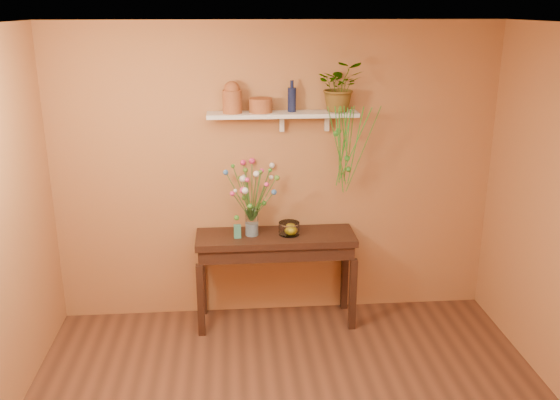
% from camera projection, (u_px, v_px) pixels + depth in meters
% --- Properties ---
extents(room, '(4.04, 4.04, 2.70)m').
position_uv_depth(room, '(302.00, 264.00, 3.57)').
color(room, brown).
rests_on(room, ground).
extents(sideboard, '(1.42, 0.46, 0.86)m').
position_uv_depth(sideboard, '(276.00, 247.00, 5.42)').
color(sideboard, '#3A1F14').
rests_on(sideboard, ground).
extents(wall_shelf, '(1.30, 0.24, 0.19)m').
position_uv_depth(wall_shelf, '(284.00, 115.00, 5.18)').
color(wall_shelf, white).
rests_on(wall_shelf, room).
extents(terracotta_jug, '(0.21, 0.21, 0.27)m').
position_uv_depth(terracotta_jug, '(232.00, 98.00, 5.09)').
color(terracotta_jug, '#A3522F').
rests_on(terracotta_jug, wall_shelf).
extents(terracotta_pot, '(0.26, 0.26, 0.12)m').
position_uv_depth(terracotta_pot, '(261.00, 105.00, 5.14)').
color(terracotta_pot, '#A3522F').
rests_on(terracotta_pot, wall_shelf).
extents(blue_bottle, '(0.09, 0.09, 0.27)m').
position_uv_depth(blue_bottle, '(292.00, 99.00, 5.17)').
color(blue_bottle, '#12193A').
rests_on(blue_bottle, wall_shelf).
extents(spider_plant, '(0.41, 0.36, 0.43)m').
position_uv_depth(spider_plant, '(340.00, 86.00, 5.16)').
color(spider_plant, '#387E27').
rests_on(spider_plant, wall_shelf).
extents(plant_fronds, '(0.46, 0.42, 0.81)m').
position_uv_depth(plant_fronds, '(345.00, 146.00, 5.17)').
color(plant_fronds, '#387E27').
rests_on(plant_fronds, wall_shelf).
extents(glass_vase, '(0.12, 0.12, 0.24)m').
position_uv_depth(glass_vase, '(252.00, 224.00, 5.34)').
color(glass_vase, white).
rests_on(glass_vase, sideboard).
extents(bouquet, '(0.48, 0.56, 0.52)m').
position_uv_depth(bouquet, '(251.00, 186.00, 5.24)').
color(bouquet, '#386B28').
rests_on(bouquet, glass_vase).
extents(glass_bowl, '(0.19, 0.19, 0.11)m').
position_uv_depth(glass_bowl, '(289.00, 229.00, 5.37)').
color(glass_bowl, white).
rests_on(glass_bowl, sideboard).
extents(lemon, '(0.08, 0.08, 0.08)m').
position_uv_depth(lemon, '(291.00, 230.00, 5.36)').
color(lemon, yellow).
rests_on(lemon, glass_bowl).
extents(carton, '(0.06, 0.05, 0.12)m').
position_uv_depth(carton, '(237.00, 231.00, 5.29)').
color(carton, teal).
rests_on(carton, sideboard).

